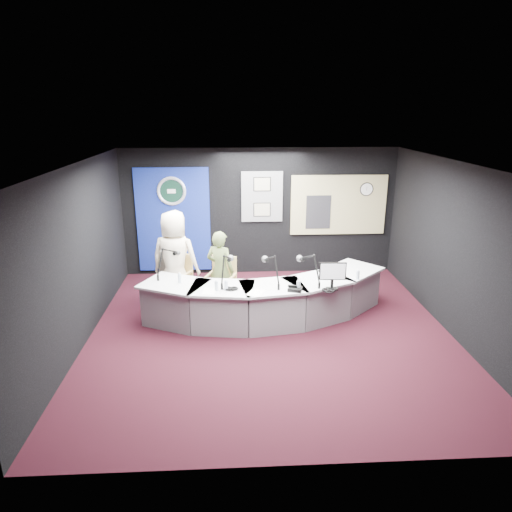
{
  "coord_description": "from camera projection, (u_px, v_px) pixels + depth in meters",
  "views": [
    {
      "loc": [
        -0.62,
        -6.87,
        3.61
      ],
      "look_at": [
        -0.2,
        0.8,
        1.1
      ],
      "focal_mm": 32.0,
      "sensor_mm": 36.0,
      "label": 1
    }
  ],
  "objects": [
    {
      "name": "water_bottles",
      "position": [
        270.0,
        280.0,
        7.7
      ],
      "size": [
        3.15,
        0.6,
        0.18
      ],
      "primitive_type": null,
      "color": "silver",
      "rests_on": "broadcast_desk"
    },
    {
      "name": "person_woman",
      "position": [
        220.0,
        270.0,
        8.42
      ],
      "size": [
        0.65,
        0.57,
        1.49
      ],
      "primitive_type": "imported",
      "rotation": [
        0.0,
        0.0,
        2.67
      ],
      "color": "#556434",
      "rests_on": "ground"
    },
    {
      "name": "armchair_left",
      "position": [
        176.0,
        279.0,
        8.65
      ],
      "size": [
        0.77,
        0.77,
        1.02
      ],
      "primitive_type": null,
      "rotation": [
        0.0,
        0.0,
        -0.45
      ],
      "color": "tan",
      "rests_on": "ground"
    },
    {
      "name": "wall_front",
      "position": [
        298.0,
        348.0,
        4.39
      ],
      "size": [
        6.0,
        0.02,
        2.8
      ],
      "primitive_type": "cube",
      "color": "black",
      "rests_on": "ground"
    },
    {
      "name": "booth_glow",
      "position": [
        338.0,
        205.0,
        10.09
      ],
      "size": [
        2.0,
        0.02,
        1.2
      ],
      "primitive_type": "cube",
      "color": "beige",
      "rests_on": "booth_window_frame"
    },
    {
      "name": "headphones_far",
      "position": [
        231.0,
        288.0,
        7.51
      ],
      "size": [
        0.19,
        0.19,
        0.03
      ],
      "primitive_type": "torus",
      "color": "black",
      "rests_on": "broadcast_desk"
    },
    {
      "name": "backdrop_panel",
      "position": [
        173.0,
        220.0,
        10.01
      ],
      "size": [
        1.6,
        0.05,
        2.3
      ],
      "primitive_type": "cube",
      "color": "navy",
      "rests_on": "wall_back"
    },
    {
      "name": "boom_mic_b",
      "position": [
        226.0,
        266.0,
        7.72
      ],
      "size": [
        0.27,
        0.72,
        0.6
      ],
      "primitive_type": null,
      "color": "black",
      "rests_on": "broadcast_desk"
    },
    {
      "name": "boom_mic_d",
      "position": [
        309.0,
        266.0,
        7.73
      ],
      "size": [
        0.37,
        0.69,
        0.6
      ],
      "primitive_type": null,
      "color": "black",
      "rests_on": "broadcast_desk"
    },
    {
      "name": "draped_jacket",
      "position": [
        170.0,
        270.0,
        8.82
      ],
      "size": [
        0.49,
        0.31,
        0.7
      ],
      "primitive_type": "cube",
      "rotation": [
        0.0,
        0.0,
        -0.45
      ],
      "color": "gray",
      "rests_on": "armchair_left"
    },
    {
      "name": "wall_left",
      "position": [
        79.0,
        257.0,
        7.08
      ],
      "size": [
        0.02,
        6.0,
        2.8
      ],
      "primitive_type": "cube",
      "color": "black",
      "rests_on": "ground"
    },
    {
      "name": "broadcast_desk",
      "position": [
        265.0,
        299.0,
        8.08
      ],
      "size": [
        4.5,
        1.9,
        0.75
      ],
      "primitive_type": null,
      "color": "silver",
      "rests_on": "ground"
    },
    {
      "name": "computer_monitor",
      "position": [
        333.0,
        271.0,
        7.43
      ],
      "size": [
        0.39,
        0.04,
        0.27
      ],
      "primitive_type": "cube",
      "rotation": [
        0.0,
        0.0,
        -0.05
      ],
      "color": "black",
      "rests_on": "broadcast_desk"
    },
    {
      "name": "wall_right",
      "position": [
        455.0,
        250.0,
        7.39
      ],
      "size": [
        0.02,
        6.0,
        2.8
      ],
      "primitive_type": "cube",
      "color": "black",
      "rests_on": "ground"
    },
    {
      "name": "booth_window_frame",
      "position": [
        338.0,
        205.0,
        10.1
      ],
      "size": [
        2.12,
        0.06,
        1.32
      ],
      "primitive_type": "cube",
      "color": "tan",
      "rests_on": "wall_back"
    },
    {
      "name": "boom_mic_a",
      "position": [
        168.0,
        259.0,
        8.08
      ],
      "size": [
        0.42,
        0.66,
        0.6
      ],
      "primitive_type": null,
      "color": "black",
      "rests_on": "broadcast_desk"
    },
    {
      "name": "headphones_near",
      "position": [
        329.0,
        290.0,
        7.45
      ],
      "size": [
        0.22,
        0.22,
        0.04
      ],
      "primitive_type": "torus",
      "color": "black",
      "rests_on": "broadcast_desk"
    },
    {
      "name": "paper_stack",
      "position": [
        209.0,
        291.0,
        7.44
      ],
      "size": [
        0.24,
        0.32,
        0.0
      ],
      "primitive_type": "cube",
      "rotation": [
        0.0,
        0.0,
        -0.13
      ],
      "color": "white",
      "rests_on": "broadcast_desk"
    },
    {
      "name": "equipment_rack",
      "position": [
        318.0,
        212.0,
        10.1
      ],
      "size": [
        0.55,
        0.02,
        0.75
      ],
      "primitive_type": "cube",
      "color": "black",
      "rests_on": "booth_window_frame"
    },
    {
      "name": "ground",
      "position": [
        270.0,
        333.0,
        7.67
      ],
      "size": [
        6.0,
        6.0,
        0.0
      ],
      "primitive_type": "plane",
      "color": "black",
      "rests_on": "ground"
    },
    {
      "name": "notepad",
      "position": [
        256.0,
        293.0,
        7.38
      ],
      "size": [
        0.34,
        0.38,
        0.0
      ],
      "primitive_type": "cube",
      "rotation": [
        0.0,
        0.0,
        -0.45
      ],
      "color": "white",
      "rests_on": "broadcast_desk"
    },
    {
      "name": "boom_mic_c",
      "position": [
        272.0,
        267.0,
        7.68
      ],
      "size": [
        0.3,
        0.71,
        0.6
      ],
      "primitive_type": null,
      "color": "black",
      "rests_on": "broadcast_desk"
    },
    {
      "name": "seal_center",
      "position": [
        172.0,
        191.0,
        9.77
      ],
      "size": [
        0.48,
        0.01,
        0.48
      ],
      "primitive_type": "cylinder",
      "rotation": [
        1.57,
        0.0,
        0.0
      ],
      "color": "black",
      "rests_on": "backdrop_panel"
    },
    {
      "name": "framed_photo_lower",
      "position": [
        262.0,
        210.0,
        10.01
      ],
      "size": [
        0.34,
        0.02,
        0.27
      ],
      "primitive_type": "cube",
      "color": "gray",
      "rests_on": "pinboard"
    },
    {
      "name": "wall_back",
      "position": [
        260.0,
        212.0,
        10.09
      ],
      "size": [
        6.0,
        0.02,
        2.8
      ],
      "primitive_type": "cube",
      "color": "black",
      "rests_on": "ground"
    },
    {
      "name": "wall_clock",
      "position": [
        367.0,
        189.0,
        10.0
      ],
      "size": [
        0.28,
        0.01,
        0.28
      ],
      "primitive_type": "cylinder",
      "rotation": [
        1.57,
        0.0,
        0.0
      ],
      "color": "white",
      "rests_on": "booth_window_frame"
    },
    {
      "name": "ceiling",
      "position": [
        272.0,
        164.0,
        6.8
      ],
      "size": [
        6.0,
        6.0,
        0.02
      ],
      "primitive_type": "cube",
      "color": "silver",
      "rests_on": "ground"
    },
    {
      "name": "desk_phone",
      "position": [
        295.0,
        289.0,
        7.46
      ],
      "size": [
        0.27,
        0.24,
        0.06
      ],
      "primitive_type": "cube",
      "rotation": [
        0.0,
        0.0,
        -0.31
      ],
      "color": "black",
      "rests_on": "broadcast_desk"
    },
    {
      "name": "armchair_right",
      "position": [
        221.0,
        285.0,
        8.51
      ],
      "size": [
        0.66,
        0.66,
        0.91
      ],
      "primitive_type": null,
      "rotation": [
        0.0,
        0.0,
        -0.34
      ],
      "color": "tan",
      "rests_on": "ground"
    },
    {
      "name": "pinboard",
      "position": [
        262.0,
        197.0,
        9.95
      ],
      "size": [
        0.9,
        0.04,
        1.1
      ],
      "primitive_type": "cube",
      "color": "slate",
      "rests_on": "wall_back"
    },
    {
      "name": "agency_seal",
      "position": [
        171.0,
        191.0,
        9.77
      ],
      "size": [
        0.63,
        0.07,
        0.63
      ],
      "primitive_type": "torus",
      "rotation": [
        1.57,
        0.0,
        0.0
      ],
      "color": "silver",
      "rests_on": "backdrop_panel"
    },
    {
      "name": "framed_photo_upper",
      "position": [
        262.0,
        184.0,
        9.84
      ],
      "size": [
        0.34,
        0.02,
        0.27
      ],
      "primitive_type": "cube",
      "color": "gray",
      "rests_on": "pinboard"
    },
    {
      "name": "person_man",
      "position": [
        175.0,
        259.0,
        8.52
      ],
      "size": [
        1.0,
        0.76,
        1.83
      ],
      "primitive_type": "imported",
      "rotation": [
        0.0,
        0.0,
        2.93
      ],
      "color": "beige",
      "rests_on": "ground"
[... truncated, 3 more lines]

